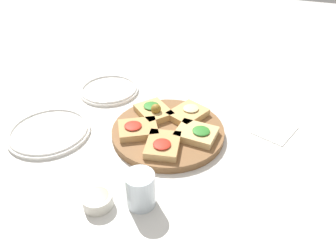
{
  "coord_description": "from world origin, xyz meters",
  "views": [
    {
      "loc": [
        -0.67,
        -0.24,
        0.55
      ],
      "look_at": [
        0.0,
        0.0,
        0.03
      ],
      "focal_mm": 35.0,
      "sensor_mm": 36.0,
      "label": 1
    }
  ],
  "objects_px": {
    "napkin_stack": "(275,130)",
    "dipping_bowl": "(98,200)",
    "plate_right": "(109,90)",
    "serving_board": "(168,132)",
    "plate_left": "(49,132)",
    "water_glass": "(140,189)"
  },
  "relations": [
    {
      "from": "napkin_stack",
      "to": "dipping_bowl",
      "type": "relative_size",
      "value": 1.67
    },
    {
      "from": "serving_board",
      "to": "plate_left",
      "type": "height_order",
      "value": "serving_board"
    },
    {
      "from": "plate_left",
      "to": "dipping_bowl",
      "type": "relative_size",
      "value": 3.41
    },
    {
      "from": "serving_board",
      "to": "plate_left",
      "type": "xyz_separation_m",
      "value": [
        -0.11,
        0.31,
        -0.0
      ]
    },
    {
      "from": "dipping_bowl",
      "to": "plate_right",
      "type": "bearing_deg",
      "value": 25.2
    },
    {
      "from": "water_glass",
      "to": "dipping_bowl",
      "type": "relative_size",
      "value": 1.26
    },
    {
      "from": "plate_left",
      "to": "plate_right",
      "type": "bearing_deg",
      "value": -10.16
    },
    {
      "from": "serving_board",
      "to": "plate_right",
      "type": "distance_m",
      "value": 0.3
    },
    {
      "from": "plate_left",
      "to": "napkin_stack",
      "type": "bearing_deg",
      "value": -68.87
    },
    {
      "from": "plate_right",
      "to": "dipping_bowl",
      "type": "bearing_deg",
      "value": -154.8
    },
    {
      "from": "serving_board",
      "to": "napkin_stack",
      "type": "distance_m",
      "value": 0.3
    },
    {
      "from": "napkin_stack",
      "to": "dipping_bowl",
      "type": "xyz_separation_m",
      "value": [
        -0.4,
        0.33,
        0.01
      ]
    },
    {
      "from": "serving_board",
      "to": "napkin_stack",
      "type": "relative_size",
      "value": 2.79
    },
    {
      "from": "plate_left",
      "to": "water_glass",
      "type": "height_order",
      "value": "water_glass"
    },
    {
      "from": "plate_right",
      "to": "dipping_bowl",
      "type": "relative_size",
      "value": 2.93
    },
    {
      "from": "plate_left",
      "to": "dipping_bowl",
      "type": "height_order",
      "value": "dipping_bowl"
    },
    {
      "from": "plate_right",
      "to": "napkin_stack",
      "type": "relative_size",
      "value": 1.75
    },
    {
      "from": "serving_board",
      "to": "dipping_bowl",
      "type": "xyz_separation_m",
      "value": [
        -0.28,
        0.06,
        0.01
      ]
    },
    {
      "from": "plate_left",
      "to": "napkin_stack",
      "type": "relative_size",
      "value": 2.04
    },
    {
      "from": "serving_board",
      "to": "plate_right",
      "type": "relative_size",
      "value": 1.59
    },
    {
      "from": "water_glass",
      "to": "dipping_bowl",
      "type": "xyz_separation_m",
      "value": [
        -0.04,
        0.08,
        -0.03
      ]
    },
    {
      "from": "plate_left",
      "to": "dipping_bowl",
      "type": "bearing_deg",
      "value": -124.86
    }
  ]
}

